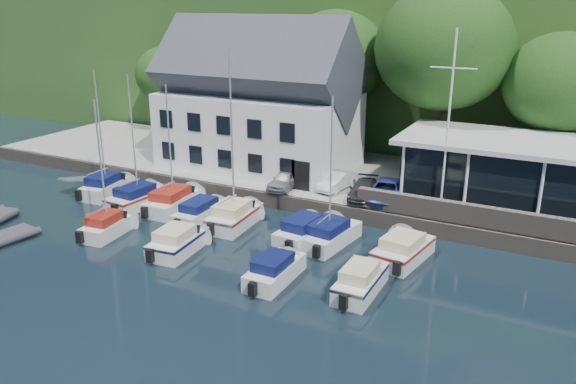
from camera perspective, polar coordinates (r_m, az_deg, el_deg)
name	(u,v)px	position (r m, az deg, el deg)	size (l,w,h in m)	color
ground	(213,289)	(27.24, -7.65, -9.73)	(180.00, 180.00, 0.00)	black
quay	(349,180)	(41.41, 6.22, 1.20)	(60.00, 13.00, 1.00)	gray
quay_face	(311,208)	(35.74, 2.40, -1.59)	(60.00, 0.30, 1.00)	#5F564C
hillside	(472,40)	(82.76, 18.17, 14.46)	(160.00, 75.00, 16.00)	#2B4F1D
harbor_building	(259,109)	(42.33, -2.99, 8.44)	(14.40, 8.20, 8.70)	white
club_pavilion	(510,172)	(36.88, 21.58, 1.90)	(13.20, 7.20, 4.10)	black
seawall	(515,222)	(32.88, 22.05, -2.81)	(18.00, 0.50, 1.20)	#5F564C
gangway	(98,186)	(43.70, -18.79, 0.54)	(1.20, 6.00, 1.40)	silver
car_silver	(286,179)	(37.66, -0.25, 1.28)	(1.44, 3.57, 1.22)	#A7A8AC
car_white	(337,181)	(37.57, 5.01, 1.11)	(1.21, 3.47, 1.14)	silver
car_dgrey	(363,190)	(35.98, 7.67, 0.19)	(1.58, 3.88, 1.13)	#29282D
car_blue	(387,190)	(35.90, 10.03, 0.22)	(1.56, 3.96, 1.36)	#304492
flagpole	(448,125)	(33.29, 15.95, 6.57)	(2.54, 0.20, 10.59)	white
tree_0	(168,90)	(54.93, -12.08, 10.12)	(5.93, 5.93, 8.11)	#18340F
tree_1	(240,90)	(50.38, -4.85, 10.25)	(6.61, 6.61, 9.04)	#18340F
tree_2	(334,83)	(46.06, 4.71, 10.95)	(8.36, 8.36, 11.42)	#18340F
tree_3	(441,81)	(42.04, 15.29, 10.85)	(9.66, 9.66, 13.20)	#18340F
tree_4	(557,110)	(41.77, 25.64, 7.52)	(7.44, 7.44, 10.17)	#18340F
boat_r1_0	(100,130)	(40.41, -18.55, 6.03)	(1.98, 5.80, 9.36)	silver
boat_r1_1	(133,139)	(37.47, -15.47, 5.21)	(2.09, 6.30, 9.15)	silver
boat_r1_2	(170,142)	(36.35, -11.95, 4.98)	(2.18, 6.67, 9.02)	silver
boat_r1_3	(201,209)	(35.31, -8.82, -1.75)	(1.73, 6.17, 1.36)	silver
boat_r1_4	(232,150)	(32.85, -5.68, 4.24)	(2.13, 5.97, 9.47)	silver
boat_r1_5	(304,228)	(31.89, 1.67, -3.69)	(1.87, 6.09, 1.49)	silver
boat_r1_6	(331,169)	(30.27, 4.38, 2.35)	(2.11, 6.18, 8.79)	silver
boat_r1_7	(403,247)	(30.12, 11.64, -5.50)	(2.15, 5.82, 1.48)	silver
boat_r2_1	(101,165)	(33.20, -18.46, 2.58)	(1.69, 5.00, 8.43)	silver
boat_r2_2	(178,239)	(31.06, -11.14, -4.74)	(2.04, 5.33, 1.45)	silver
boat_r2_3	(275,268)	(27.47, -1.33, -7.69)	(1.75, 5.50, 1.37)	silver
boat_r2_4	(361,278)	(26.57, 7.41, -8.69)	(1.71, 5.44, 1.48)	silver
dinghy_1	(10,234)	(35.78, -26.38, -3.88)	(1.74, 2.90, 0.68)	#36373B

